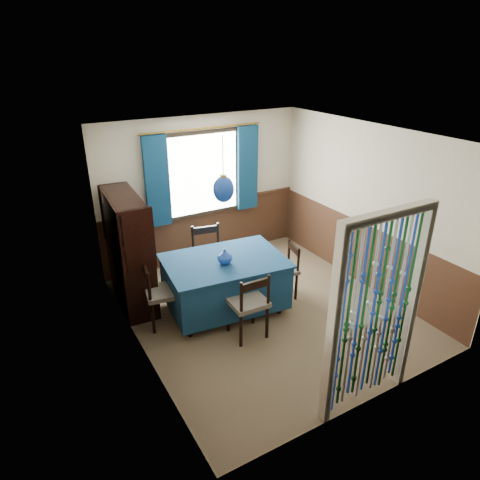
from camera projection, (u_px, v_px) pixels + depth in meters
floor at (265, 310)px, 6.18m from camera, size 4.00×4.00×0.00m
ceiling at (270, 136)px, 5.14m from camera, size 4.00×4.00×0.00m
wall_back at (203, 191)px, 7.23m from camera, size 3.60×0.00×3.60m
wall_front at (382, 303)px, 4.08m from camera, size 3.60×0.00×3.60m
wall_left at (134, 262)px, 4.84m from camera, size 0.00×4.00×4.00m
wall_right at (367, 208)px, 6.47m from camera, size 0.00×4.00×4.00m
wainscot_back at (205, 231)px, 7.53m from camera, size 3.60×0.00×3.60m
wainscot_front at (371, 364)px, 4.40m from camera, size 3.60×0.00×3.60m
wainscot_left at (142, 317)px, 5.16m from camera, size 0.00×4.00×4.00m
wainscot_right at (360, 252)px, 6.78m from camera, size 0.00×4.00×4.00m
window at (203, 174)px, 7.07m from camera, size 1.32×0.12×1.42m
doorway at (375, 317)px, 4.21m from camera, size 1.16×0.12×2.18m
dining_table at (225, 281)px, 6.04m from camera, size 1.76×1.31×0.79m
chair_near at (249, 303)px, 5.45m from camera, size 0.48×0.46×0.94m
chair_far at (209, 256)px, 6.62m from camera, size 0.56×0.54×0.98m
chair_left at (160, 293)px, 5.70m from camera, size 0.51×0.52×0.91m
chair_right at (284, 269)px, 6.38m from camera, size 0.48×0.49×0.84m
sideboard at (130, 266)px, 6.18m from camera, size 0.52×1.29×1.66m
pendant_lamp at (223, 189)px, 5.47m from camera, size 0.28×0.28×0.86m
vase_table at (225, 257)px, 5.76m from camera, size 0.23×0.23×0.19m
bowl_shelf at (137, 236)px, 5.73m from camera, size 0.23×0.23×0.05m
vase_sideboard at (127, 238)px, 6.25m from camera, size 0.24×0.24×0.20m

